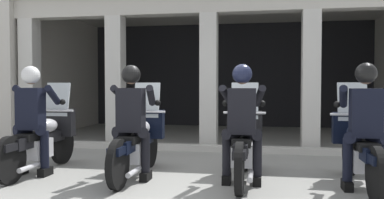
{
  "coord_description": "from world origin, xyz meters",
  "views": [
    {
      "loc": [
        1.03,
        -5.33,
        1.32
      ],
      "look_at": [
        0.0,
        0.39,
        1.1
      ],
      "focal_mm": 37.24,
      "sensor_mm": 36.0,
      "label": 1
    }
  ],
  "objects_px": {
    "motorcycle_center_left": "(138,141)",
    "motorcycle_far_right": "(359,147)",
    "police_officer_center_left": "(132,112)",
    "motorcycle_center_right": "(243,143)",
    "police_officer_center_right": "(242,113)",
    "motorcycle_far_left": "(43,138)",
    "police_officer_far_right": "(365,115)",
    "police_officer_far_left": "(32,111)"
  },
  "relations": [
    {
      "from": "motorcycle_center_right",
      "to": "police_officer_center_right",
      "type": "relative_size",
      "value": 1.29
    },
    {
      "from": "motorcycle_far_left",
      "to": "police_officer_center_left",
      "type": "xyz_separation_m",
      "value": [
        1.51,
        -0.29,
        0.44
      ]
    },
    {
      "from": "motorcycle_center_left",
      "to": "police_officer_far_right",
      "type": "height_order",
      "value": "police_officer_far_right"
    },
    {
      "from": "motorcycle_center_right",
      "to": "motorcycle_far_right",
      "type": "bearing_deg",
      "value": -16.8
    },
    {
      "from": "motorcycle_far_left",
      "to": "police_officer_center_right",
      "type": "bearing_deg",
      "value": -10.14
    },
    {
      "from": "police_officer_center_left",
      "to": "motorcycle_center_right",
      "type": "height_order",
      "value": "police_officer_center_left"
    },
    {
      "from": "motorcycle_far_left",
      "to": "police_officer_far_left",
      "type": "bearing_deg",
      "value": -95.39
    },
    {
      "from": "police_officer_center_right",
      "to": "police_officer_far_right",
      "type": "height_order",
      "value": "same"
    },
    {
      "from": "motorcycle_center_left",
      "to": "police_officer_center_left",
      "type": "relative_size",
      "value": 1.29
    },
    {
      "from": "motorcycle_far_left",
      "to": "police_officer_center_left",
      "type": "height_order",
      "value": "police_officer_center_left"
    },
    {
      "from": "police_officer_far_left",
      "to": "motorcycle_center_right",
      "type": "xyz_separation_m",
      "value": [
        3.02,
        0.3,
        -0.44
      ]
    },
    {
      "from": "motorcycle_far_right",
      "to": "police_officer_far_right",
      "type": "xyz_separation_m",
      "value": [
        -0.0,
        -0.28,
        0.44
      ]
    },
    {
      "from": "motorcycle_far_left",
      "to": "police_officer_far_right",
      "type": "xyz_separation_m",
      "value": [
        4.52,
        -0.33,
        0.44
      ]
    },
    {
      "from": "police_officer_center_right",
      "to": "motorcycle_far_right",
      "type": "height_order",
      "value": "police_officer_center_right"
    },
    {
      "from": "motorcycle_center_right",
      "to": "police_officer_far_right",
      "type": "bearing_deg",
      "value": -27.35
    },
    {
      "from": "police_officer_far_left",
      "to": "police_officer_far_right",
      "type": "xyz_separation_m",
      "value": [
        4.52,
        -0.05,
        0.0
      ]
    },
    {
      "from": "motorcycle_center_right",
      "to": "motorcycle_far_left",
      "type": "bearing_deg",
      "value": 166.14
    },
    {
      "from": "police_officer_center_right",
      "to": "motorcycle_far_right",
      "type": "distance_m",
      "value": 1.59
    },
    {
      "from": "motorcycle_center_left",
      "to": "motorcycle_far_right",
      "type": "relative_size",
      "value": 1.0
    },
    {
      "from": "motorcycle_center_left",
      "to": "police_officer_center_right",
      "type": "xyz_separation_m",
      "value": [
        1.51,
        -0.25,
        0.44
      ]
    },
    {
      "from": "police_officer_center_left",
      "to": "motorcycle_center_right",
      "type": "relative_size",
      "value": 0.78
    },
    {
      "from": "police_officer_far_left",
      "to": "motorcycle_center_left",
      "type": "relative_size",
      "value": 0.78
    },
    {
      "from": "motorcycle_center_left",
      "to": "motorcycle_far_right",
      "type": "bearing_deg",
      "value": -9.84
    },
    {
      "from": "motorcycle_center_left",
      "to": "police_officer_center_left",
      "type": "height_order",
      "value": "police_officer_center_left"
    },
    {
      "from": "police_officer_far_left",
      "to": "motorcycle_far_right",
      "type": "relative_size",
      "value": 0.78
    },
    {
      "from": "motorcycle_center_left",
      "to": "motorcycle_center_right",
      "type": "height_order",
      "value": "same"
    },
    {
      "from": "police_officer_center_right",
      "to": "motorcycle_center_left",
      "type": "bearing_deg",
      "value": 156.2
    },
    {
      "from": "motorcycle_far_left",
      "to": "police_officer_far_left",
      "type": "relative_size",
      "value": 1.29
    },
    {
      "from": "police_officer_center_left",
      "to": "police_officer_far_right",
      "type": "height_order",
      "value": "same"
    },
    {
      "from": "police_officer_far_left",
      "to": "motorcycle_center_right",
      "type": "height_order",
      "value": "police_officer_far_left"
    },
    {
      "from": "motorcycle_center_right",
      "to": "motorcycle_far_right",
      "type": "xyz_separation_m",
      "value": [
        1.51,
        -0.07,
        0.0
      ]
    },
    {
      "from": "motorcycle_center_right",
      "to": "motorcycle_far_right",
      "type": "distance_m",
      "value": 1.51
    },
    {
      "from": "police_officer_far_left",
      "to": "motorcycle_center_left",
      "type": "height_order",
      "value": "police_officer_far_left"
    },
    {
      "from": "motorcycle_center_left",
      "to": "motorcycle_far_left",
      "type": "bearing_deg",
      "value": 170.5
    },
    {
      "from": "police_officer_center_right",
      "to": "police_officer_far_right",
      "type": "bearing_deg",
      "value": -16.8
    },
    {
      "from": "police_officer_center_right",
      "to": "police_officer_far_left",
      "type": "bearing_deg",
      "value": 166.14
    },
    {
      "from": "police_officer_center_right",
      "to": "police_officer_far_right",
      "type": "distance_m",
      "value": 1.51
    },
    {
      "from": "motorcycle_far_left",
      "to": "police_officer_far_left",
      "type": "xyz_separation_m",
      "value": [
        -0.0,
        -0.28,
        0.44
      ]
    },
    {
      "from": "motorcycle_center_left",
      "to": "police_officer_center_left",
      "type": "bearing_deg",
      "value": -99.37
    },
    {
      "from": "motorcycle_far_left",
      "to": "police_officer_far_right",
      "type": "distance_m",
      "value": 4.56
    },
    {
      "from": "motorcycle_center_left",
      "to": "motorcycle_center_right",
      "type": "xyz_separation_m",
      "value": [
        1.51,
        0.03,
        0.0
      ]
    },
    {
      "from": "police_officer_far_left",
      "to": "police_officer_center_right",
      "type": "relative_size",
      "value": 1.0
    }
  ]
}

